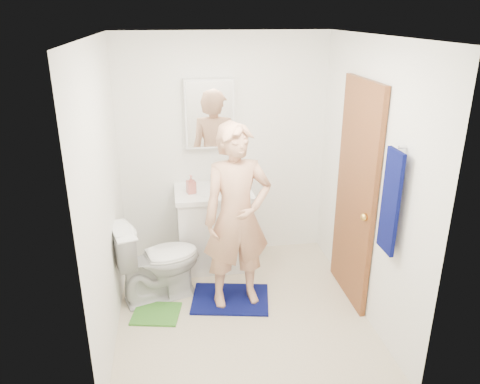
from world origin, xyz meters
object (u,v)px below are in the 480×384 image
(man, at_px, (237,218))
(soap_dispenser, at_px, (191,184))
(toilet, at_px, (158,260))
(vanity_cabinet, at_px, (214,230))
(medicine_cabinet, at_px, (209,114))
(towel, at_px, (391,202))
(toothbrush_cup, at_px, (240,180))

(man, bearing_deg, soap_dispenser, 109.04)
(toilet, relative_size, soap_dispenser, 4.24)
(vanity_cabinet, distance_m, soap_dispenser, 0.59)
(soap_dispenser, xyz_separation_m, man, (0.36, -0.72, -0.07))
(medicine_cabinet, height_order, toilet, medicine_cabinet)
(towel, bearing_deg, soap_dispenser, 134.23)
(vanity_cabinet, height_order, toilet, same)
(medicine_cabinet, height_order, soap_dispenser, medicine_cabinet)
(toilet, height_order, man, man)
(medicine_cabinet, xyz_separation_m, soap_dispenser, (-0.23, -0.27, -0.66))
(toilet, xyz_separation_m, toothbrush_cup, (0.89, 0.69, 0.50))
(toilet, height_order, toothbrush_cup, toothbrush_cup)
(toothbrush_cup, relative_size, man, 0.08)
(towel, distance_m, soap_dispenser, 2.04)
(towel, xyz_separation_m, toothbrush_cup, (-0.88, 1.62, -0.35))
(medicine_cabinet, height_order, toothbrush_cup, medicine_cabinet)
(man, bearing_deg, towel, -42.38)
(medicine_cabinet, bearing_deg, man, -82.16)
(towel, height_order, toothbrush_cup, towel)
(medicine_cabinet, xyz_separation_m, toothbrush_cup, (0.30, -0.09, -0.70))
(towel, distance_m, man, 1.33)
(towel, distance_m, toilet, 2.17)
(vanity_cabinet, bearing_deg, medicine_cabinet, 90.00)
(medicine_cabinet, distance_m, toothbrush_cup, 0.77)
(medicine_cabinet, bearing_deg, towel, -55.39)
(vanity_cabinet, xyz_separation_m, towel, (1.18, -1.48, 0.85))
(towel, relative_size, toilet, 1.00)
(soap_dispenser, distance_m, man, 0.81)
(towel, height_order, soap_dispenser, towel)
(toilet, distance_m, toothbrush_cup, 1.23)
(medicine_cabinet, distance_m, toilet, 1.55)
(soap_dispenser, bearing_deg, toothbrush_cup, 18.33)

